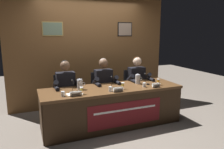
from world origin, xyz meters
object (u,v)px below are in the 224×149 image
Objects in this scene: document_stack_left at (73,94)px; chair_left at (65,98)px; microphone_center at (113,84)px; water_pitcher_left_side at (80,84)px; juice_glass_left at (82,89)px; panelist_right at (138,80)px; water_cup_left at (63,94)px; water_cup_center at (110,89)px; panelist_center at (105,84)px; chair_right at (134,90)px; water_cup_right at (144,85)px; nameplate_left at (76,94)px; water_pitcher_right_side at (138,79)px; conference_table at (114,101)px; microphone_left at (73,89)px; microphone_right at (147,81)px; panelist_left at (67,87)px; chair_center at (102,94)px; juice_glass_center at (123,85)px; juice_glass_right at (158,81)px; nameplate_center at (118,90)px; nameplate_right at (156,85)px.

chair_left is at bearing 90.04° from document_stack_left.
water_pitcher_left_side is at bearing 166.44° from microphone_center.
panelist_right reaches higher than juice_glass_left.
water_cup_left and water_cup_center have the same top height.
panelist_center is 0.86m from chair_right.
water_cup_right is (1.23, 0.02, -0.05)m from juice_glass_left.
nameplate_left is 0.92× the size of water_pitcher_left_side.
microphone_center reaches higher than water_cup_center.
chair_right is 0.67m from water_pitcher_right_side.
water_pitcher_right_side is (1.57, 0.32, 0.06)m from water_cup_left.
conference_table is 1.01m from water_cup_left.
panelist_right is (1.55, 0.48, -0.09)m from microphone_left.
water_cup_left is 0.39× the size of microphone_right.
water_cup_center is 0.81m from water_pitcher_right_side.
panelist_center is (-0.00, 0.50, 0.23)m from conference_table.
panelist_right is (0.79, 0.00, 0.00)m from panelist_center.
chair_center is at bearing 14.23° from panelist_left.
panelist_center is 10.05× the size of juice_glass_center.
juice_glass_right is (0.92, -0.78, 0.38)m from chair_center.
juice_glass_right is 0.59× the size of water_pitcher_right_side.
microphone_right is at bearing 46.42° from water_cup_right.
chair_right is 0.88m from juice_glass_right.
water_cup_right is at bearing -133.58° from microphone_right.
chair_center is (0.76, 0.68, -0.37)m from microphone_left.
nameplate_center reaches higher than conference_table.
microphone_right is at bearing -40.29° from chair_center.
conference_table is 2.91× the size of chair_right.
nameplate_right is (0.64, -0.12, -0.05)m from juice_glass_center.
water_pitcher_left_side is at bearing 144.71° from nameplate_center.
panelist_right is at bearing 0.00° from panelist_center.
chair_center is 1.00× the size of chair_right.
chair_left is 7.41× the size of juice_glass_left.
juice_glass_left is at bearing -169.62° from conference_table.
water_pitcher_left_side is (-1.18, 0.29, 0.06)m from water_cup_right.
water_cup_left is at bearing 174.40° from nameplate_center.
juice_glass_left reaches higher than conference_table.
water_pitcher_left_side reaches higher than nameplate_left.
nameplate_center is at bearing -138.07° from panelist_right.
juice_glass_left is 0.59× the size of water_pitcher_right_side.
microphone_left is at bearing 88.49° from nameplate_left.
panelist_right is at bearing 42.24° from juice_glass_center.
panelist_center reaches higher than water_cup_left.
juice_glass_center is at bearing 40.57° from nameplate_center.
panelist_right is (0.81, 0.72, -0.05)m from nameplate_center.
document_stack_left is at bearing -143.57° from panelist_center.
juice_glass_left reaches higher than nameplate_center.
juice_glass_right is 0.59× the size of water_pitcher_left_side.
conference_table is 0.36m from juice_glass_center.
panelist_center is 1.06m from nameplate_right.
panelist_right reaches higher than nameplate_right.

